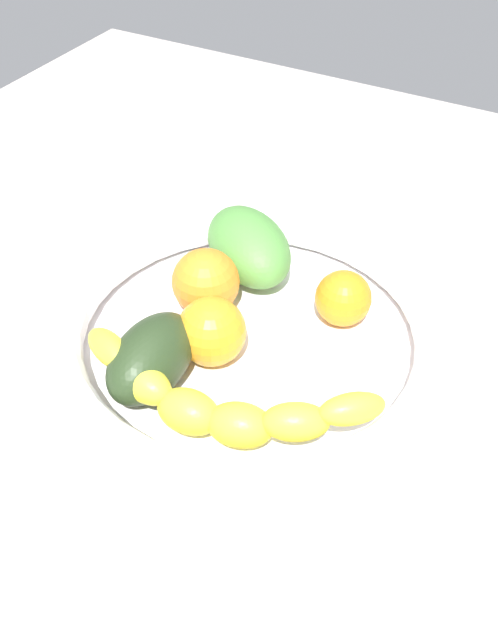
{
  "coord_description": "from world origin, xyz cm",
  "views": [
    {
      "loc": [
        -21.87,
        40.04,
        49.68
      ],
      "look_at": [
        0.0,
        0.0,
        8.25
      ],
      "focal_mm": 40.45,
      "sensor_mm": 36.0,
      "label": 1
    }
  ],
  "objects_px": {
    "orange_mid_right": "(206,282)",
    "mango_green": "(249,246)",
    "orange_front": "(343,298)",
    "banana_draped_left": "(218,404)",
    "avocado_dark": "(151,358)",
    "fruit_bowl": "(249,338)",
    "orange_mid_left": "(211,331)"
  },
  "relations": [
    {
      "from": "fruit_bowl",
      "to": "orange_mid_left",
      "type": "distance_m",
      "value": 0.04
    },
    {
      "from": "fruit_bowl",
      "to": "orange_front",
      "type": "xyz_separation_m",
      "value": [
        -0.06,
        -0.07,
        0.02
      ]
    },
    {
      "from": "orange_front",
      "to": "orange_mid_right",
      "type": "height_order",
      "value": "orange_mid_right"
    },
    {
      "from": "orange_mid_left",
      "to": "mango_green",
      "type": "distance_m",
      "value": 0.12
    },
    {
      "from": "fruit_bowl",
      "to": "banana_draped_left",
      "type": "bearing_deg",
      "value": 104.67
    },
    {
      "from": "fruit_bowl",
      "to": "banana_draped_left",
      "type": "distance_m",
      "value": 0.1
    },
    {
      "from": "orange_mid_left",
      "to": "orange_mid_right",
      "type": "height_order",
      "value": "orange_mid_right"
    },
    {
      "from": "orange_front",
      "to": "avocado_dark",
      "type": "relative_size",
      "value": 0.52
    },
    {
      "from": "orange_mid_left",
      "to": "avocado_dark",
      "type": "distance_m",
      "value": 0.06
    },
    {
      "from": "fruit_bowl",
      "to": "orange_mid_right",
      "type": "bearing_deg",
      "value": -23.33
    },
    {
      "from": "orange_mid_right",
      "to": "mango_green",
      "type": "distance_m",
      "value": 0.07
    },
    {
      "from": "orange_mid_right",
      "to": "mango_green",
      "type": "bearing_deg",
      "value": -96.77
    },
    {
      "from": "fruit_bowl",
      "to": "mango_green",
      "type": "height_order",
      "value": "mango_green"
    },
    {
      "from": "mango_green",
      "to": "fruit_bowl",
      "type": "bearing_deg",
      "value": 118.82
    },
    {
      "from": "orange_mid_left",
      "to": "fruit_bowl",
      "type": "bearing_deg",
      "value": -127.2
    },
    {
      "from": "banana_draped_left",
      "to": "orange_mid_left",
      "type": "height_order",
      "value": "orange_mid_left"
    },
    {
      "from": "fruit_bowl",
      "to": "orange_front",
      "type": "height_order",
      "value": "orange_front"
    },
    {
      "from": "orange_mid_right",
      "to": "mango_green",
      "type": "relative_size",
      "value": 0.55
    },
    {
      "from": "avocado_dark",
      "to": "fruit_bowl",
      "type": "bearing_deg",
      "value": -121.95
    },
    {
      "from": "banana_draped_left",
      "to": "avocado_dark",
      "type": "distance_m",
      "value": 0.08
    },
    {
      "from": "orange_mid_right",
      "to": "mango_green",
      "type": "height_order",
      "value": "same"
    },
    {
      "from": "orange_front",
      "to": "avocado_dark",
      "type": "height_order",
      "value": "avocado_dark"
    },
    {
      "from": "orange_mid_left",
      "to": "orange_mid_right",
      "type": "xyz_separation_m",
      "value": [
        0.04,
        -0.05,
        0.0
      ]
    },
    {
      "from": "orange_front",
      "to": "mango_green",
      "type": "distance_m",
      "value": 0.11
    },
    {
      "from": "orange_front",
      "to": "mango_green",
      "type": "relative_size",
      "value": 0.45
    },
    {
      "from": "orange_mid_right",
      "to": "orange_front",
      "type": "bearing_deg",
      "value": -158.85
    },
    {
      "from": "banana_draped_left",
      "to": "orange_mid_right",
      "type": "height_order",
      "value": "orange_mid_right"
    },
    {
      "from": "banana_draped_left",
      "to": "orange_mid_right",
      "type": "relative_size",
      "value": 4.03
    },
    {
      "from": "avocado_dark",
      "to": "orange_front",
      "type": "bearing_deg",
      "value": -125.71
    },
    {
      "from": "fruit_bowl",
      "to": "mango_green",
      "type": "bearing_deg",
      "value": -61.18
    },
    {
      "from": "banana_draped_left",
      "to": "orange_mid_right",
      "type": "xyz_separation_m",
      "value": [
        0.08,
        -0.12,
        0.0
      ]
    },
    {
      "from": "orange_front",
      "to": "mango_green",
      "type": "xyz_separation_m",
      "value": [
        0.11,
        -0.02,
        0.01
      ]
    }
  ]
}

